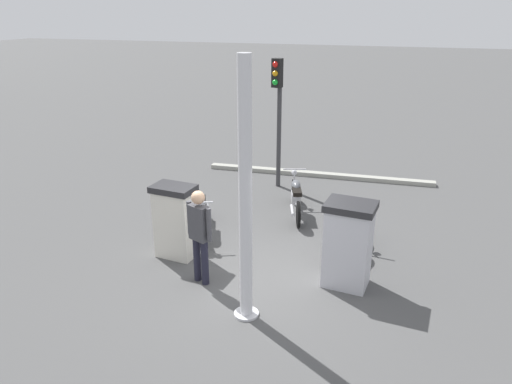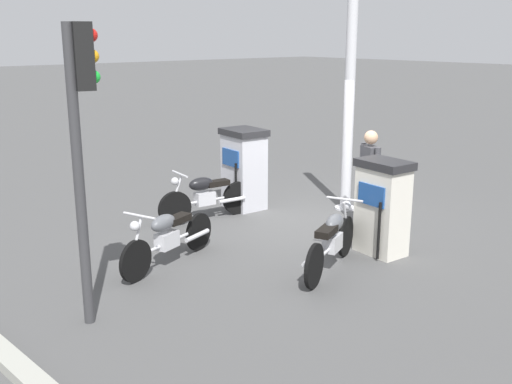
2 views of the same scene
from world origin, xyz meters
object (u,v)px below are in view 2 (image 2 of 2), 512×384
Objects in this scene: motorcycle_near_pump at (206,196)px; attendant_person at (369,173)px; motorcycle_far_pump at (332,239)px; fuel_pump_near at (244,168)px; canopy_support_pole at (349,109)px; fuel_pump_far at (382,207)px; motorcycle_extra at (168,236)px; roadside_traffic_light at (82,123)px.

motorcycle_near_pump is 2.97m from attendant_person.
attendant_person is (-1.85, -0.85, 0.54)m from motorcycle_far_pump.
motorcycle_near_pump is 3.15m from motorcycle_far_pump.
fuel_pump_near is 0.85× the size of motorcycle_far_pump.
motorcycle_far_pump is 0.45× the size of canopy_support_pole.
fuel_pump_far reaches higher than motorcycle_near_pump.
motorcycle_extra is (2.80, -1.71, -0.29)m from fuel_pump_far.
motorcycle_far_pump is at bearing 71.70° from fuel_pump_near.
roadside_traffic_light is at bearing 35.47° from motorcycle_near_pump.
motorcycle_near_pump is 4.57m from roadside_traffic_light.
motorcycle_near_pump is 0.56× the size of roadside_traffic_light.
motorcycle_extra is (2.80, 1.63, -0.33)m from fuel_pump_near.
attendant_person is 1.61m from canopy_support_pole.
motorcycle_extra is 1.13× the size of attendant_person.
roadside_traffic_light reaches higher than motorcycle_extra.
attendant_person reaches higher than motorcycle_far_pump.
roadside_traffic_light is at bearing 30.20° from fuel_pump_near.
fuel_pump_near is at bearing -170.92° from motorcycle_near_pump.
roadside_traffic_light is (3.33, -0.74, 1.90)m from motorcycle_far_pump.
attendant_person reaches higher than motorcycle_extra.
fuel_pump_far reaches higher than motorcycle_extra.
canopy_support_pole is at bearing -176.39° from motorcycle_extra.
canopy_support_pole is (-0.69, -1.10, 0.95)m from attendant_person.
roadside_traffic_light is at bearing 30.13° from motorcycle_extra.
attendant_person is at bearing 58.01° from canopy_support_pole.
fuel_pump_near reaches higher than motorcycle_extra.
fuel_pump_near reaches higher than fuel_pump_far.
attendant_person is 5.35m from roadside_traffic_light.
attendant_person is (-3.56, 0.83, 0.55)m from motorcycle_extra.
motorcycle_far_pump is at bearing 167.43° from roadside_traffic_light.
motorcycle_extra is 0.49× the size of canopy_support_pole.
motorcycle_near_pump reaches higher than motorcycle_extra.
attendant_person is at bearing -155.37° from motorcycle_far_pump.
fuel_pump_far is 0.43× the size of roadside_traffic_light.
fuel_pump_near is 0.38× the size of canopy_support_pole.
fuel_pump_near is 0.81× the size of motorcycle_near_pump.
fuel_pump_far is 3.36m from motorcycle_near_pump.
motorcycle_far_pump is 2.11m from attendant_person.
fuel_pump_far is 0.84× the size of attendant_person.
canopy_support_pole is (-4.24, -0.27, 1.50)m from motorcycle_extra.
motorcycle_far_pump is 1.05× the size of attendant_person.
roadside_traffic_light is at bearing 11.65° from canopy_support_pole.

